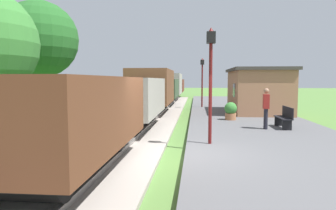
{
  "coord_description": "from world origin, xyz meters",
  "views": [
    {
      "loc": [
        0.5,
        -8.31,
        2.3
      ],
      "look_at": [
        -0.89,
        6.64,
        1.05
      ],
      "focal_mm": 32.27,
      "sensor_mm": 36.0,
      "label": 1
    }
  ],
  "objects": [
    {
      "name": "lamp_post_far",
      "position": [
        0.96,
        14.7,
        2.8
      ],
      "size": [
        0.28,
        0.28,
        3.7
      ],
      "color": "#591414",
      "rests_on": "platform_slab"
    },
    {
      "name": "tree_trackside_far",
      "position": [
        -8.68,
        8.9,
        4.68
      ],
      "size": [
        4.47,
        4.47,
        6.92
      ],
      "color": "#4C3823",
      "rests_on": "ground"
    },
    {
      "name": "person_waiting",
      "position": [
        3.42,
        4.56,
        1.18
      ],
      "size": [
        0.28,
        0.4,
        1.71
      ],
      "rotation": [
        0.0,
        0.0,
        3.03
      ],
      "color": "black",
      "rests_on": "platform_slab"
    },
    {
      "name": "lamp_post_near",
      "position": [
        0.96,
        1.39,
        2.8
      ],
      "size": [
        0.28,
        0.28,
        3.7
      ],
      "color": "#591414",
      "rests_on": "platform_slab"
    },
    {
      "name": "rail_far",
      "position": [
        -3.12,
        0.0,
        0.19
      ],
      "size": [
        0.07,
        60.0,
        0.14
      ],
      "primitive_type": "cube",
      "color": "slate",
      "rests_on": "track_ballast"
    },
    {
      "name": "rail_near",
      "position": [
        -1.68,
        0.0,
        0.19
      ],
      "size": [
        0.07,
        60.0,
        0.14
      ],
      "primitive_type": "cube",
      "color": "slate",
      "rests_on": "track_ballast"
    },
    {
      "name": "ground_plane",
      "position": [
        0.0,
        0.0,
        0.0
      ],
      "size": [
        160.0,
        160.0,
        0.0
      ],
      "primitive_type": "plane",
      "color": "#517A38"
    },
    {
      "name": "platform_slab",
      "position": [
        3.2,
        0.0,
        0.12
      ],
      "size": [
        6.0,
        60.0,
        0.25
      ],
      "primitive_type": "cube",
      "color": "#565659",
      "rests_on": "ground"
    },
    {
      "name": "station_hut",
      "position": [
        4.4,
        11.31,
        1.65
      ],
      "size": [
        3.5,
        5.8,
        2.78
      ],
      "color": "#9E6B4C",
      "rests_on": "platform_slab"
    },
    {
      "name": "freight_train",
      "position": [
        -2.4,
        15.01,
        1.51
      ],
      "size": [
        2.5,
        39.2,
        2.72
      ],
      "color": "brown",
      "rests_on": "rail_near"
    },
    {
      "name": "potted_planter",
      "position": [
        2.29,
        7.37,
        0.72
      ],
      "size": [
        0.64,
        0.64,
        0.92
      ],
      "color": "#9E6642",
      "rests_on": "platform_slab"
    },
    {
      "name": "track_ballast",
      "position": [
        -2.4,
        0.0,
        0.06
      ],
      "size": [
        3.8,
        60.0,
        0.12
      ],
      "primitive_type": "cube",
      "color": "#9E9389",
      "rests_on": "ground"
    },
    {
      "name": "bench_near_hut",
      "position": [
        4.29,
        4.9,
        0.72
      ],
      "size": [
        0.42,
        1.5,
        0.91
      ],
      "color": "black",
      "rests_on": "platform_slab"
    }
  ]
}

